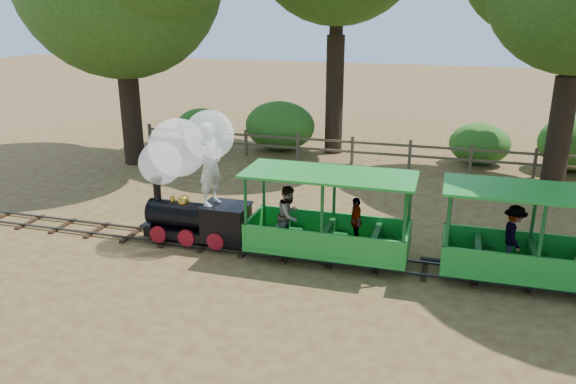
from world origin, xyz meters
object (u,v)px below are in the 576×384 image
(locomotive, at_px, (188,168))
(fence, at_px, (381,150))
(carriage_rear, at_px, (536,248))
(carriage_front, at_px, (322,226))

(locomotive, relative_size, fence, 0.18)
(locomotive, xyz_separation_m, carriage_rear, (7.52, -0.07, -1.01))
(carriage_front, relative_size, fence, 0.20)
(carriage_rear, bearing_deg, fence, 117.12)
(carriage_rear, bearing_deg, carriage_front, -179.71)
(locomotive, distance_m, carriage_front, 3.35)
(carriage_rear, relative_size, fence, 0.20)
(locomotive, relative_size, carriage_rear, 0.89)
(carriage_front, xyz_separation_m, carriage_rear, (4.33, 0.02, 0.01))
(locomotive, bearing_deg, carriage_front, -1.60)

